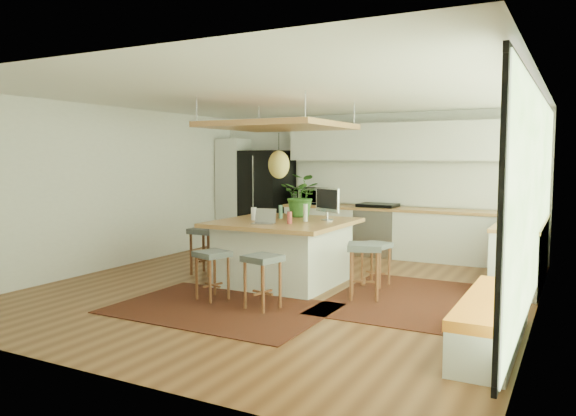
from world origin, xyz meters
The scene contains 36 objects.
floor centered at (0.00, 0.00, 0.00)m, with size 7.00×7.00×0.00m, color #542E18.
ceiling centered at (0.00, 0.00, 2.70)m, with size 7.00×7.00×0.00m, color white.
wall_back centered at (0.00, 3.50, 1.35)m, with size 6.50×6.50×0.00m, color silver.
wall_front centered at (0.00, -3.50, 1.35)m, with size 6.50×6.50×0.00m, color silver.
wall_left centered at (-3.25, 0.00, 1.35)m, with size 7.00×7.00×0.00m, color silver.
wall_right centered at (3.25, 0.00, 1.35)m, with size 7.00×7.00×0.00m, color silver.
window_wall centered at (3.22, 0.00, 1.40)m, with size 0.10×6.20×2.60m, color black, non-canonical shape.
pantry centered at (-2.95, 3.18, 1.12)m, with size 0.55×0.60×2.25m, color silver.
back_counter_base centered at (0.55, 3.18, 0.44)m, with size 4.20×0.60×0.88m, color silver.
back_counter_top centered at (0.55, 3.18, 0.90)m, with size 4.24×0.64×0.05m, color #966235.
backsplash centered at (0.55, 3.48, 1.35)m, with size 4.20×0.02×0.80m, color white.
upper_cabinets centered at (0.55, 3.32, 2.15)m, with size 4.20×0.34×0.70m, color silver.
range centered at (0.30, 3.18, 0.50)m, with size 0.76×0.62×1.00m, color #A5A5AA, non-canonical shape.
right_counter_base centered at (2.93, 2.00, 0.44)m, with size 0.60×2.50×0.88m, color silver.
right_counter_top centered at (2.93, 2.00, 0.90)m, with size 0.64×2.54×0.05m, color #966235.
window_bench centered at (2.95, -1.20, 0.25)m, with size 0.52×2.00×0.50m, color silver, non-canonical shape.
ceiling_panel centered at (-0.30, 0.40, 2.05)m, with size 1.86×1.86×0.80m, color #966235, non-canonical shape.
rug_near centered at (-0.19, -1.29, 0.01)m, with size 2.60×1.80×0.01m, color black.
rug_right centered at (1.69, 0.23, 0.01)m, with size 1.80×2.60×0.01m, color black.
fridge centered at (-2.15, 3.20, 0.93)m, with size 0.99×0.78×2.00m, color black, non-canonical shape.
island centered at (-0.17, 0.32, 0.47)m, with size 1.85×1.85×0.93m, color #966235, non-canonical shape.
stool_near_left centered at (-0.52, -1.00, 0.35)m, with size 0.38×0.38×0.65m, color #4A4F52, non-canonical shape.
stool_near_right centered at (0.28, -1.07, 0.35)m, with size 0.40×0.40×0.67m, color #4A4F52, non-canonical shape.
stool_right_front centered at (1.20, 0.00, 0.35)m, with size 0.43×0.43×0.73m, color #4A4F52, non-canonical shape.
stool_right_back centered at (1.09, 0.76, 0.35)m, with size 0.37×0.37×0.63m, color #4A4F52, non-canonical shape.
stool_left_side centered at (-1.57, 0.29, 0.35)m, with size 0.44×0.44×0.74m, color #4A4F52, non-canonical shape.
laptop centered at (-0.22, -0.20, 1.05)m, with size 0.30×0.32×0.23m, color #A5A5AA, non-canonical shape.
monitor centered at (0.38, 0.64, 1.19)m, with size 0.53×0.19×0.49m, color #A5A5AA, non-canonical shape.
microwave centered at (-1.11, 3.15, 1.13)m, with size 0.60×0.33×0.41m, color #A5A5AA.
island_plant centered at (-0.18, 0.92, 1.19)m, with size 0.60×0.67×0.52m, color #1E4C19.
island_bowl centered at (-0.73, 0.79, 0.96)m, with size 0.23×0.23×0.06m, color beige.
island_bottle_0 centered at (-0.72, 0.42, 1.03)m, with size 0.07×0.07×0.19m, color #36B7DA.
island_bottle_1 centered at (-0.57, 0.17, 1.03)m, with size 0.07×0.07×0.19m, color silver.
island_bottle_2 centered at (0.08, 0.02, 1.03)m, with size 0.07×0.07×0.19m, color #A93A38.
island_bottle_3 centered at (0.18, 0.37, 1.03)m, with size 0.07×0.07×0.19m, color beige.
island_bottle_4 centered at (-0.37, 0.57, 1.03)m, with size 0.07×0.07×0.19m, color #4A7C5F.
Camera 1 is at (3.66, -6.78, 1.85)m, focal length 34.48 mm.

